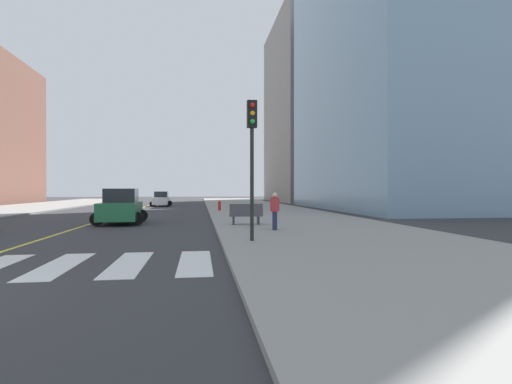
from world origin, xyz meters
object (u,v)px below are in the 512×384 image
(pedestrian_waiting_east, at_px, (275,209))
(fire_hydrant, at_px, (219,206))
(car_green_fourth, at_px, (121,207))
(car_yellow_nearest, at_px, (122,197))
(park_bench, at_px, (246,215))
(car_white_second, at_px, (161,199))
(traffic_light_near_corner, at_px, (252,143))

(pedestrian_waiting_east, distance_m, fire_hydrant, 18.18)
(pedestrian_waiting_east, bearing_deg, car_green_fourth, -108.94)
(car_yellow_nearest, relative_size, pedestrian_waiting_east, 2.40)
(park_bench, height_order, pedestrian_waiting_east, pedestrian_waiting_east)
(car_white_second, height_order, fire_hydrant, car_white_second)
(fire_hydrant, bearing_deg, car_green_fourth, -119.15)
(traffic_light_near_corner, bearing_deg, car_white_second, -79.57)
(car_green_fourth, distance_m, traffic_light_near_corner, 12.61)
(park_bench, distance_m, pedestrian_waiting_east, 3.25)
(traffic_light_near_corner, bearing_deg, car_yellow_nearest, -74.16)
(car_white_second, relative_size, fire_hydrant, 4.54)
(car_green_fourth, height_order, traffic_light_near_corner, traffic_light_near_corner)
(traffic_light_near_corner, height_order, fire_hydrant, traffic_light_near_corner)
(traffic_light_near_corner, relative_size, fire_hydrant, 5.82)
(car_white_second, distance_m, car_green_fourth, 25.48)
(car_white_second, bearing_deg, car_green_fourth, 89.75)
(traffic_light_near_corner, height_order, pedestrian_waiting_east, traffic_light_near_corner)
(park_bench, relative_size, pedestrian_waiting_east, 1.03)
(pedestrian_waiting_east, bearing_deg, park_bench, -142.16)
(car_yellow_nearest, relative_size, park_bench, 2.33)
(car_white_second, bearing_deg, car_yellow_nearest, -59.02)
(pedestrian_waiting_east, xyz_separation_m, fire_hydrant, (-1.72, 18.10, -0.54))
(car_white_second, relative_size, traffic_light_near_corner, 0.78)
(park_bench, bearing_deg, car_white_second, 14.77)
(car_yellow_nearest, distance_m, park_bench, 42.38)
(car_green_fourth, bearing_deg, park_bench, 151.50)
(car_white_second, distance_m, traffic_light_near_corner, 36.57)
(traffic_light_near_corner, bearing_deg, car_green_fourth, -57.47)
(car_yellow_nearest, xyz_separation_m, car_green_fourth, (6.71, -36.59, 0.10))
(car_yellow_nearest, relative_size, traffic_light_near_corner, 0.81)
(car_white_second, distance_m, fire_hydrant, 15.32)
(car_white_second, height_order, park_bench, car_white_second)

